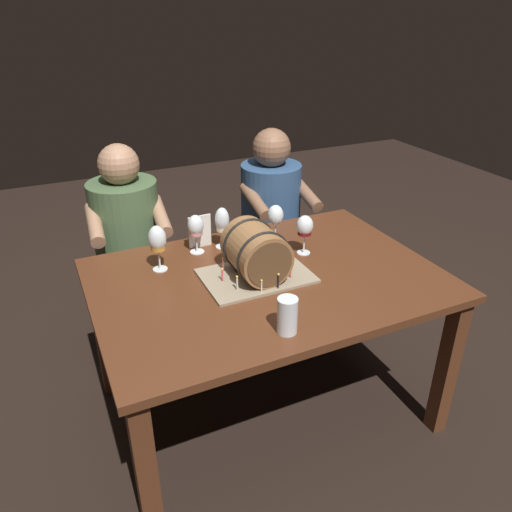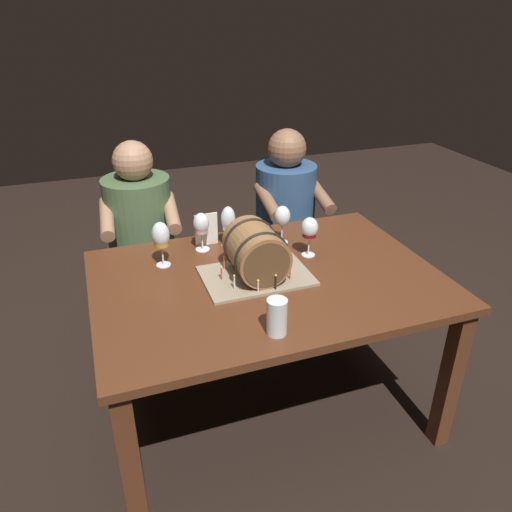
{
  "view_description": "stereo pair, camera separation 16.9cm",
  "coord_description": "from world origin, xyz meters",
  "px_view_note": "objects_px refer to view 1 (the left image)",
  "views": [
    {
      "loc": [
        -0.8,
        -1.63,
        1.78
      ],
      "look_at": [
        -0.05,
        0.02,
        0.84
      ],
      "focal_mm": 34.55,
      "sensor_mm": 36.0,
      "label": 1
    },
    {
      "loc": [
        -0.65,
        -1.69,
        1.78
      ],
      "look_at": [
        -0.05,
        0.02,
        0.84
      ],
      "focal_mm": 34.55,
      "sensor_mm": 36.0,
      "label": 2
    }
  ],
  "objects_px": {
    "beer_pint": "(287,317)",
    "person_seated_right": "(271,229)",
    "barrel_cake": "(256,254)",
    "wine_glass_rose": "(196,227)",
    "wine_glass_empty": "(275,216)",
    "wine_glass_red": "(305,227)",
    "wine_glass_white": "(222,222)",
    "dining_table": "(267,296)",
    "person_seated_left": "(131,256)",
    "menu_card": "(200,232)",
    "wine_glass_amber": "(157,240)"
  },
  "relations": [
    {
      "from": "dining_table",
      "to": "menu_card",
      "type": "relative_size",
      "value": 9.06
    },
    {
      "from": "wine_glass_amber",
      "to": "person_seated_right",
      "type": "bearing_deg",
      "value": 34.82
    },
    {
      "from": "wine_glass_amber",
      "to": "wine_glass_rose",
      "type": "relative_size",
      "value": 1.12
    },
    {
      "from": "beer_pint",
      "to": "person_seated_right",
      "type": "xyz_separation_m",
      "value": [
        0.53,
        1.2,
        -0.26
      ]
    },
    {
      "from": "wine_glass_red",
      "to": "person_seated_right",
      "type": "xyz_separation_m",
      "value": [
        0.18,
        0.7,
        -0.33
      ]
    },
    {
      "from": "beer_pint",
      "to": "person_seated_right",
      "type": "distance_m",
      "value": 1.34
    },
    {
      "from": "wine_glass_amber",
      "to": "menu_card",
      "type": "relative_size",
      "value": 1.29
    },
    {
      "from": "person_seated_left",
      "to": "person_seated_right",
      "type": "height_order",
      "value": "person_seated_left"
    },
    {
      "from": "person_seated_left",
      "to": "menu_card",
      "type": "bearing_deg",
      "value": -58.8
    },
    {
      "from": "dining_table",
      "to": "wine_glass_empty",
      "type": "xyz_separation_m",
      "value": [
        0.18,
        0.29,
        0.23
      ]
    },
    {
      "from": "menu_card",
      "to": "person_seated_left",
      "type": "bearing_deg",
      "value": 118.02
    },
    {
      "from": "wine_glass_amber",
      "to": "wine_glass_red",
      "type": "distance_m",
      "value": 0.66
    },
    {
      "from": "beer_pint",
      "to": "person_seated_left",
      "type": "bearing_deg",
      "value": 104.74
    },
    {
      "from": "wine_glass_white",
      "to": "wine_glass_empty",
      "type": "relative_size",
      "value": 1.06
    },
    {
      "from": "wine_glass_white",
      "to": "wine_glass_rose",
      "type": "xyz_separation_m",
      "value": [
        -0.13,
        -0.0,
        -0.0
      ]
    },
    {
      "from": "barrel_cake",
      "to": "wine_glass_white",
      "type": "xyz_separation_m",
      "value": [
        -0.02,
        0.33,
        0.02
      ]
    },
    {
      "from": "barrel_cake",
      "to": "menu_card",
      "type": "relative_size",
      "value": 2.81
    },
    {
      "from": "wine_glass_empty",
      "to": "beer_pint",
      "type": "bearing_deg",
      "value": -113.53
    },
    {
      "from": "wine_glass_rose",
      "to": "beer_pint",
      "type": "relative_size",
      "value": 1.36
    },
    {
      "from": "dining_table",
      "to": "wine_glass_empty",
      "type": "relative_size",
      "value": 7.69
    },
    {
      "from": "wine_glass_amber",
      "to": "person_seated_left",
      "type": "distance_m",
      "value": 0.66
    },
    {
      "from": "wine_glass_amber",
      "to": "beer_pint",
      "type": "distance_m",
      "value": 0.7
    },
    {
      "from": "wine_glass_rose",
      "to": "wine_glass_amber",
      "type": "bearing_deg",
      "value": -155.26
    },
    {
      "from": "person_seated_right",
      "to": "wine_glass_red",
      "type": "bearing_deg",
      "value": -104.28
    },
    {
      "from": "barrel_cake",
      "to": "wine_glass_red",
      "type": "height_order",
      "value": "barrel_cake"
    },
    {
      "from": "wine_glass_rose",
      "to": "wine_glass_empty",
      "type": "bearing_deg",
      "value": -7.65
    },
    {
      "from": "dining_table",
      "to": "beer_pint",
      "type": "bearing_deg",
      "value": -105.98
    },
    {
      "from": "wine_glass_amber",
      "to": "beer_pint",
      "type": "xyz_separation_m",
      "value": [
        0.29,
        -0.63,
        -0.08
      ]
    },
    {
      "from": "wine_glass_empty",
      "to": "wine_glass_red",
      "type": "bearing_deg",
      "value": -68.73
    },
    {
      "from": "menu_card",
      "to": "barrel_cake",
      "type": "bearing_deg",
      "value": -75.58
    },
    {
      "from": "wine_glass_white",
      "to": "beer_pint",
      "type": "height_order",
      "value": "wine_glass_white"
    },
    {
      "from": "beer_pint",
      "to": "person_seated_left",
      "type": "xyz_separation_m",
      "value": [
        -0.32,
        1.2,
        -0.26
      ]
    },
    {
      "from": "dining_table",
      "to": "wine_glass_rose",
      "type": "relative_size",
      "value": 7.82
    },
    {
      "from": "dining_table",
      "to": "wine_glass_rose",
      "type": "xyz_separation_m",
      "value": [
        -0.2,
        0.34,
        0.22
      ]
    },
    {
      "from": "wine_glass_red",
      "to": "person_seated_right",
      "type": "relative_size",
      "value": 0.16
    },
    {
      "from": "barrel_cake",
      "to": "beer_pint",
      "type": "distance_m",
      "value": 0.41
    },
    {
      "from": "person_seated_left",
      "to": "barrel_cake",
      "type": "bearing_deg",
      "value": -64.72
    },
    {
      "from": "wine_glass_white",
      "to": "barrel_cake",
      "type": "bearing_deg",
      "value": -86.25
    },
    {
      "from": "wine_glass_white",
      "to": "menu_card",
      "type": "bearing_deg",
      "value": 155.2
    },
    {
      "from": "dining_table",
      "to": "beer_pint",
      "type": "xyz_separation_m",
      "value": [
        -0.11,
        -0.38,
        0.16
      ]
    },
    {
      "from": "wine_glass_empty",
      "to": "wine_glass_red",
      "type": "xyz_separation_m",
      "value": [
        0.06,
        -0.17,
        -0.0
      ]
    },
    {
      "from": "wine_glass_amber",
      "to": "person_seated_right",
      "type": "height_order",
      "value": "person_seated_right"
    },
    {
      "from": "wine_glass_white",
      "to": "wine_glass_rose",
      "type": "distance_m",
      "value": 0.13
    },
    {
      "from": "dining_table",
      "to": "wine_glass_white",
      "type": "distance_m",
      "value": 0.42
    },
    {
      "from": "wine_glass_white",
      "to": "person_seated_left",
      "type": "xyz_separation_m",
      "value": [
        -0.36,
        0.48,
        -0.32
      ]
    },
    {
      "from": "wine_glass_rose",
      "to": "person_seated_right",
      "type": "height_order",
      "value": "person_seated_right"
    },
    {
      "from": "barrel_cake",
      "to": "wine_glass_rose",
      "type": "height_order",
      "value": "barrel_cake"
    },
    {
      "from": "person_seated_left",
      "to": "person_seated_right",
      "type": "distance_m",
      "value": 0.85
    },
    {
      "from": "wine_glass_amber",
      "to": "person_seated_left",
      "type": "xyz_separation_m",
      "value": [
        -0.03,
        0.57,
        -0.33
      ]
    },
    {
      "from": "dining_table",
      "to": "barrel_cake",
      "type": "bearing_deg",
      "value": 160.48
    }
  ]
}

